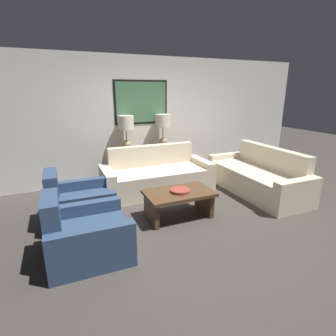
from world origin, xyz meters
The scene contains 11 objects.
ground_plane centered at (0.00, 0.00, 0.00)m, with size 20.00×20.00×0.00m, color #3D3833.
back_wall centered at (0.00, 2.39, 1.33)m, with size 8.18×0.12×2.65m.
console_table centered at (0.00, 2.13, 0.37)m, with size 1.39×0.36×0.73m.
table_lamp_left centered at (-0.41, 2.13, 1.22)m, with size 0.33×0.33×0.72m.
table_lamp_right centered at (0.41, 2.13, 1.22)m, with size 0.33×0.33×0.72m.
couch_by_back_wall centered at (0.00, 1.44, 0.29)m, with size 2.14×0.90×0.88m.
couch_by_side centered at (1.81, 0.62, 0.29)m, with size 0.90×2.14×0.88m.
coffee_table centered at (-0.09, 0.22, 0.31)m, with size 1.05×0.63×0.43m.
decorative_bowl centered at (-0.08, 0.20, 0.45)m, with size 0.30×0.30×0.04m.
armchair_near_back_wall centered at (-1.56, 0.70, 0.27)m, with size 0.94×0.87×0.83m.
armchair_near_camera centered at (-1.56, -0.26, 0.27)m, with size 0.94×0.87×0.83m.
Camera 1 is at (-1.73, -3.21, 1.94)m, focal length 28.00 mm.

